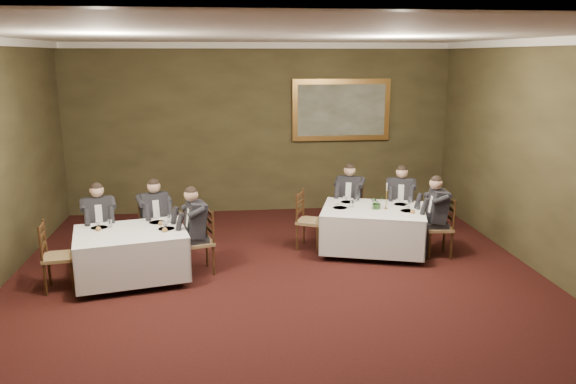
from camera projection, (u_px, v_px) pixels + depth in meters
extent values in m
plane|color=black|center=(286.00, 312.00, 7.29)|extent=(10.00, 10.00, 0.00)
cube|color=silver|center=(286.00, 33.00, 6.46)|extent=(8.00, 10.00, 0.10)
cube|color=#302A18|center=(260.00, 129.00, 11.70)|extent=(8.00, 0.10, 3.50)
cube|color=white|center=(259.00, 45.00, 11.25)|extent=(8.00, 0.10, 0.12)
cube|color=black|center=(374.00, 210.00, 9.35)|extent=(1.89, 1.62, 0.04)
cube|color=white|center=(374.00, 209.00, 9.35)|extent=(1.97, 1.70, 0.02)
cube|color=white|center=(373.00, 228.00, 9.43)|extent=(1.99, 1.72, 0.65)
cube|color=black|center=(130.00, 233.00, 8.15)|extent=(1.71, 1.42, 0.04)
cube|color=white|center=(130.00, 232.00, 8.14)|extent=(1.78, 1.49, 0.02)
cube|color=white|center=(132.00, 253.00, 8.22)|extent=(1.80, 1.52, 0.65)
cube|color=olive|center=(350.00, 210.00, 10.31)|extent=(0.58, 0.57, 0.05)
cube|color=black|center=(352.00, 194.00, 10.43)|extent=(0.36, 0.19, 0.54)
cube|color=black|center=(350.00, 190.00, 10.22)|extent=(0.51, 0.46, 0.55)
sphere|color=tan|center=(351.00, 169.00, 10.13)|extent=(0.28, 0.28, 0.21)
cube|color=olive|center=(400.00, 212.00, 10.15)|extent=(0.54, 0.53, 0.05)
cube|color=black|center=(400.00, 196.00, 10.28)|extent=(0.37, 0.14, 0.54)
cube|color=black|center=(401.00, 192.00, 10.06)|extent=(0.49, 0.42, 0.55)
sphere|color=tan|center=(402.00, 171.00, 9.97)|extent=(0.26, 0.26, 0.21)
cube|color=olive|center=(311.00, 221.00, 9.59)|extent=(0.57, 0.58, 0.05)
cube|color=black|center=(300.00, 206.00, 9.60)|extent=(0.19, 0.36, 0.54)
cube|color=olive|center=(438.00, 228.00, 9.23)|extent=(0.45, 0.47, 0.05)
cube|color=black|center=(450.00, 213.00, 9.18)|extent=(0.05, 0.38, 0.54)
cube|color=black|center=(439.00, 206.00, 9.14)|extent=(0.34, 0.44, 0.55)
sphere|color=tan|center=(441.00, 183.00, 9.05)|extent=(0.22, 0.22, 0.21)
cube|color=olive|center=(100.00, 236.00, 8.81)|extent=(0.53, 0.52, 0.05)
cube|color=black|center=(98.00, 218.00, 8.92)|extent=(0.37, 0.13, 0.54)
cube|color=black|center=(98.00, 213.00, 8.72)|extent=(0.49, 0.41, 0.55)
sphere|color=tan|center=(96.00, 189.00, 8.63)|extent=(0.26, 0.26, 0.21)
cube|color=olive|center=(155.00, 231.00, 9.07)|extent=(0.57, 0.55, 0.05)
cube|color=black|center=(151.00, 213.00, 9.18)|extent=(0.36, 0.17, 0.54)
cube|color=black|center=(154.00, 208.00, 8.98)|extent=(0.51, 0.45, 0.55)
sphere|color=tan|center=(152.00, 185.00, 8.89)|extent=(0.27, 0.27, 0.21)
cube|color=olive|center=(198.00, 242.00, 8.51)|extent=(0.53, 0.54, 0.05)
cube|color=black|center=(210.00, 225.00, 8.53)|extent=(0.14, 0.37, 0.54)
cube|color=black|center=(197.00, 219.00, 8.43)|extent=(0.42, 0.49, 0.55)
sphere|color=tan|center=(196.00, 194.00, 8.34)|extent=(0.26, 0.26, 0.21)
cube|color=olive|center=(59.00, 257.00, 7.90)|extent=(0.48, 0.50, 0.05)
cube|color=black|center=(43.00, 242.00, 7.79)|extent=(0.08, 0.38, 0.54)
imported|color=#2D5926|center=(377.00, 202.00, 9.29)|extent=(0.28, 0.26, 0.25)
cylinder|color=#BD9039|center=(386.00, 208.00, 9.33)|extent=(0.07, 0.07, 0.02)
cylinder|color=#BD9039|center=(386.00, 199.00, 9.29)|extent=(0.02, 0.02, 0.30)
cylinder|color=white|center=(387.00, 186.00, 9.24)|extent=(0.02, 0.02, 0.13)
cylinder|color=white|center=(348.00, 201.00, 9.76)|extent=(0.25, 0.25, 0.01)
cylinder|color=white|center=(346.00, 198.00, 9.90)|extent=(0.08, 0.08, 0.05)
cylinder|color=white|center=(358.00, 198.00, 9.76)|extent=(0.06, 0.06, 0.14)
cylinder|color=white|center=(99.00, 227.00, 8.31)|extent=(0.25, 0.25, 0.01)
cylinder|color=white|center=(101.00, 223.00, 8.45)|extent=(0.08, 0.08, 0.05)
cylinder|color=white|center=(111.00, 223.00, 8.31)|extent=(0.06, 0.06, 0.14)
cube|color=#BE8A45|center=(341.00, 110.00, 11.73)|extent=(2.06, 0.08, 1.28)
cube|color=#494B32|center=(342.00, 110.00, 11.69)|extent=(1.84, 0.01, 1.06)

